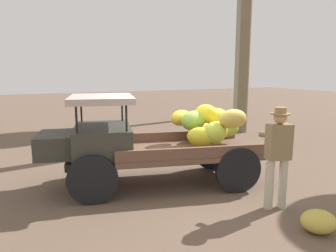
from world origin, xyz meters
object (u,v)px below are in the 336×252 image
wooden_crate (237,154)px  loose_banana_bunch (318,221)px  farmer (278,152)px  truck (152,140)px

wooden_crate → loose_banana_bunch: wooden_crate is taller
farmer → loose_banana_bunch: (0.03, 0.93, -0.85)m
wooden_crate → loose_banana_bunch: bearing=71.9°
wooden_crate → loose_banana_bunch: size_ratio=1.00×
truck → farmer: (-1.52, 2.05, 0.07)m
wooden_crate → farmer: bearing=66.7°
truck → loose_banana_bunch: (-1.48, 2.98, -0.78)m
truck → wooden_crate: truck is taller
truck → farmer: 2.55m
farmer → wooden_crate: size_ratio=3.49×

